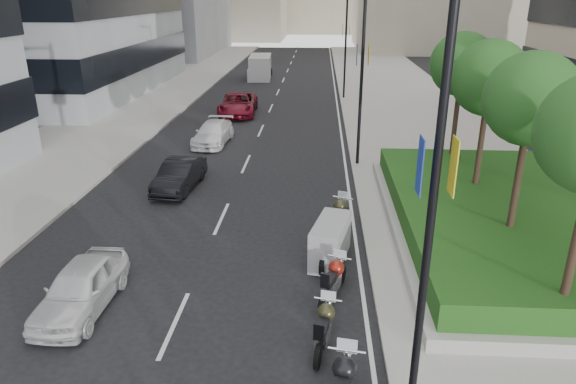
# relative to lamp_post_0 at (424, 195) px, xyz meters

# --- Properties ---
(sidewalk_right) EXTENTS (10.00, 100.00, 0.15)m
(sidewalk_right) POSITION_rel_lamp_post_0_xyz_m (4.86, 29.00, -4.99)
(sidewalk_right) COLOR #9E9B93
(sidewalk_right) RESTS_ON ground
(sidewalk_left) EXTENTS (8.00, 100.00, 0.15)m
(sidewalk_left) POSITION_rel_lamp_post_0_xyz_m (-16.14, 29.00, -4.99)
(sidewalk_left) COLOR #9E9B93
(sidewalk_left) RESTS_ON ground
(lane_edge) EXTENTS (0.12, 100.00, 0.01)m
(lane_edge) POSITION_rel_lamp_post_0_xyz_m (-0.44, 29.00, -5.06)
(lane_edge) COLOR silver
(lane_edge) RESTS_ON ground
(lane_centre) EXTENTS (0.12, 100.00, 0.01)m
(lane_centre) POSITION_rel_lamp_post_0_xyz_m (-5.64, 29.00, -5.06)
(lane_centre) COLOR silver
(lane_centre) RESTS_ON ground
(planter) EXTENTS (10.00, 14.00, 0.40)m
(planter) POSITION_rel_lamp_post_0_xyz_m (5.86, 9.00, -4.72)
(planter) COLOR #A4A198
(planter) RESTS_ON sidewalk_right
(hedge) EXTENTS (9.40, 13.40, 0.80)m
(hedge) POSITION_rel_lamp_post_0_xyz_m (5.86, 9.00, -4.12)
(hedge) COLOR #193F12
(hedge) RESTS_ON planter
(tree_1) EXTENTS (2.80, 2.80, 6.30)m
(tree_1) POSITION_rel_lamp_post_0_xyz_m (4.36, 7.00, 0.36)
(tree_1) COLOR #332319
(tree_1) RESTS_ON planter
(tree_2) EXTENTS (2.80, 2.80, 6.30)m
(tree_2) POSITION_rel_lamp_post_0_xyz_m (4.36, 11.00, 0.36)
(tree_2) COLOR #332319
(tree_2) RESTS_ON planter
(tree_3) EXTENTS (2.80, 2.80, 6.30)m
(tree_3) POSITION_rel_lamp_post_0_xyz_m (4.36, 15.00, 0.36)
(tree_3) COLOR #332319
(tree_3) RESTS_ON planter
(lamp_post_0) EXTENTS (2.34, 0.45, 9.00)m
(lamp_post_0) POSITION_rel_lamp_post_0_xyz_m (0.00, 0.00, 0.00)
(lamp_post_0) COLOR black
(lamp_post_0) RESTS_ON ground
(lamp_post_1) EXTENTS (2.34, 0.45, 9.00)m
(lamp_post_1) POSITION_rel_lamp_post_0_xyz_m (0.00, 17.00, 0.00)
(lamp_post_1) COLOR black
(lamp_post_1) RESTS_ON ground
(lamp_post_2) EXTENTS (2.34, 0.45, 9.00)m
(lamp_post_2) POSITION_rel_lamp_post_0_xyz_m (0.00, 35.00, 0.00)
(lamp_post_2) COLOR black
(lamp_post_2) RESTS_ON ground
(motorcycle_3) EXTENTS (0.72, 2.16, 1.08)m
(motorcycle_3) POSITION_rel_lamp_post_0_xyz_m (-1.62, 2.33, -4.49)
(motorcycle_3) COLOR black
(motorcycle_3) RESTS_ON ground
(motorcycle_4) EXTENTS (0.97, 2.09, 1.09)m
(motorcycle_4) POSITION_rel_lamp_post_0_xyz_m (-1.34, 4.61, -4.48)
(motorcycle_4) COLOR black
(motorcycle_4) RESTS_ON ground
(motorcycle_5) EXTENTS (1.45, 2.49, 1.42)m
(motorcycle_5) POSITION_rel_lamp_post_0_xyz_m (-1.40, 6.80, -4.36)
(motorcycle_5) COLOR black
(motorcycle_5) RESTS_ON ground
(motorcycle_6) EXTENTS (1.06, 2.23, 1.16)m
(motorcycle_6) POSITION_rel_lamp_post_0_xyz_m (-1.09, 9.14, -4.44)
(motorcycle_6) COLOR black
(motorcycle_6) RESTS_ON ground
(car_a) EXTENTS (1.66, 3.97, 1.34)m
(car_a) POSITION_rel_lamp_post_0_xyz_m (-8.41, 3.59, -4.39)
(car_a) COLOR silver
(car_a) RESTS_ON ground
(car_b) EXTENTS (1.74, 4.12, 1.32)m
(car_b) POSITION_rel_lamp_post_0_xyz_m (-8.13, 13.17, -4.40)
(car_b) COLOR black
(car_b) RESTS_ON ground
(car_c) EXTENTS (2.05, 4.51, 1.28)m
(car_c) POSITION_rel_lamp_post_0_xyz_m (-8.10, 20.74, -4.43)
(car_c) COLOR white
(car_c) RESTS_ON ground
(car_d) EXTENTS (2.79, 5.63, 1.53)m
(car_d) POSITION_rel_lamp_post_0_xyz_m (-7.83, 28.67, -4.30)
(car_d) COLOR maroon
(car_d) RESTS_ON ground
(delivery_van) EXTENTS (2.45, 5.68, 2.34)m
(delivery_van) POSITION_rel_lamp_post_0_xyz_m (-8.11, 45.66, -3.97)
(delivery_van) COLOR silver
(delivery_van) RESTS_ON ground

